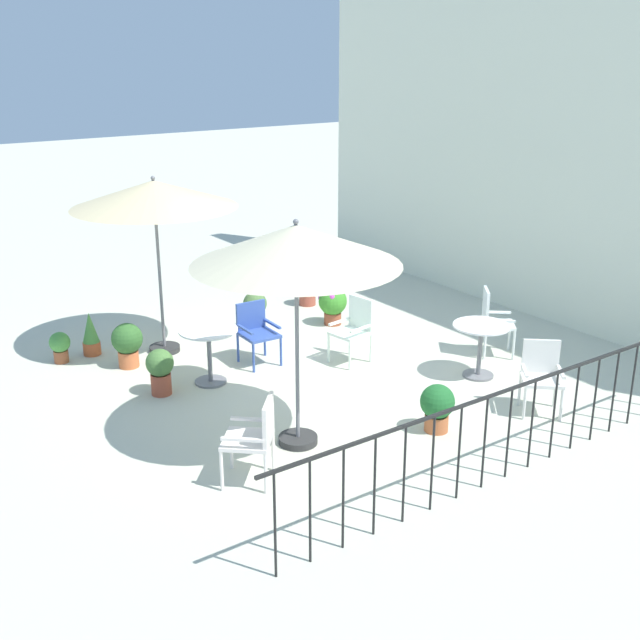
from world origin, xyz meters
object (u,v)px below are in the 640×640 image
object	(u,v)px
cafe_table_1	(480,341)
potted_plant_6	(307,289)
patio_umbrella_1	(154,195)
potted_plant_4	(160,369)
patio_umbrella_0	(296,247)
patio_chair_4	(493,318)
potted_plant_7	(255,308)
potted_plant_1	(60,346)
potted_plant_2	(437,406)
patio_chair_2	(255,434)
patio_chair_0	(354,326)
patio_chair_3	(256,329)
patio_chair_1	(541,372)
cafe_table_0	(209,346)
potted_plant_5	(127,342)
potted_plant_0	(333,303)
potted_plant_3	(91,334)

from	to	relation	value
cafe_table_1	potted_plant_6	bearing A→B (deg)	-178.22
patio_umbrella_1	potted_plant_4	bearing A→B (deg)	-26.23
patio_umbrella_0	potted_plant_6	distance (m)	5.37
patio_chair_4	potted_plant_7	xyz separation A→B (m)	(-2.85, -2.24, -0.19)
patio_umbrella_0	potted_plant_6	xyz separation A→B (m)	(-4.06, 2.92, -1.97)
potted_plant_1	potted_plant_2	bearing A→B (deg)	31.89
potted_plant_1	cafe_table_1	bearing A→B (deg)	49.71
patio_chair_2	potted_plant_1	distance (m)	4.40
potted_plant_6	patio_umbrella_0	bearing A→B (deg)	-35.71
patio_chair_4	patio_chair_2	bearing A→B (deg)	-77.00
cafe_table_1	patio_chair_0	bearing A→B (deg)	-144.14
patio_umbrella_0	patio_chair_3	bearing A→B (deg)	159.67
patio_chair_1	potted_plant_4	size ratio (longest dim) A/B	1.44
cafe_table_0	potted_plant_6	bearing A→B (deg)	124.30
patio_umbrella_0	patio_chair_0	world-z (taller)	patio_umbrella_0
patio_umbrella_0	potted_plant_1	bearing A→B (deg)	-160.47
patio_umbrella_0	potted_plant_5	xyz separation A→B (m)	(-3.21, -0.68, -1.90)
patio_umbrella_0	potted_plant_6	size ratio (longest dim) A/B	4.78
patio_umbrella_0	potted_plant_0	bearing A→B (deg)	138.23
potted_plant_7	potted_plant_4	bearing A→B (deg)	-58.32
patio_umbrella_0	cafe_table_1	size ratio (longest dim) A/B	3.39
patio_umbrella_0	potted_plant_3	xyz separation A→B (m)	(-3.95, -0.93, -1.95)
patio_chair_0	patio_chair_4	xyz separation A→B (m)	(0.96, 1.75, 0.04)
potted_plant_4	potted_plant_5	xyz separation A→B (m)	(-1.10, 0.02, 0.01)
cafe_table_0	potted_plant_1	xyz separation A→B (m)	(-1.86, -1.38, -0.27)
patio_chair_3	potted_plant_3	world-z (taller)	patio_chair_3
patio_umbrella_0	patio_chair_2	distance (m)	1.95
potted_plant_1	potted_plant_6	world-z (taller)	potted_plant_6
potted_plant_3	potted_plant_7	size ratio (longest dim) A/B	1.02
potted_plant_3	potted_plant_0	bearing A→B (deg)	75.17
patio_chair_2	potted_plant_7	size ratio (longest dim) A/B	1.47
potted_plant_0	potted_plant_1	size ratio (longest dim) A/B	1.39
patio_chair_3	cafe_table_1	bearing A→B (deg)	45.04
patio_umbrella_0	cafe_table_0	xyz separation A→B (m)	(-2.06, -0.01, -1.74)
patio_umbrella_1	potted_plant_6	distance (m)	3.60
patio_umbrella_1	patio_chair_0	world-z (taller)	patio_umbrella_1
patio_umbrella_1	patio_chair_0	bearing A→B (deg)	47.23
cafe_table_1	potted_plant_0	bearing A→B (deg)	-172.77
potted_plant_4	potted_plant_2	bearing A→B (deg)	37.84
cafe_table_0	potted_plant_2	bearing A→B (deg)	28.40
cafe_table_0	potted_plant_4	world-z (taller)	cafe_table_0
potted_plant_1	potted_plant_2	size ratio (longest dim) A/B	0.78
patio_chair_2	patio_umbrella_0	bearing A→B (deg)	118.42
patio_chair_2	potted_plant_5	distance (m)	3.65
patio_chair_0	patio_chair_3	size ratio (longest dim) A/B	1.07
patio_chair_0	patio_chair_4	distance (m)	2.00
potted_plant_1	potted_plant_5	distance (m)	1.01
potted_plant_3	patio_chair_0	bearing A→B (deg)	51.11
patio_chair_1	potted_plant_7	xyz separation A→B (m)	(-4.48, -1.34, -0.15)
patio_chair_2	patio_chair_3	xyz separation A→B (m)	(-2.77, 1.67, -0.04)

